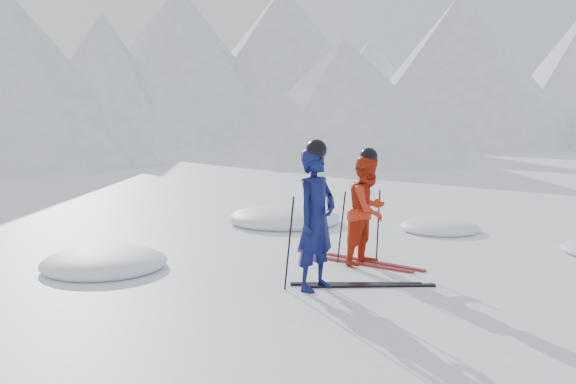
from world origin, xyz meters
name	(u,v)px	position (x,y,z in m)	size (l,w,h in m)	color
ground	(402,262)	(0.00, 0.00, 0.00)	(160.00, 160.00, 0.00)	white
mountain_range	(146,55)	(5.71, 35.31, 6.72)	(106.15, 62.94, 15.53)	#B2BCD1
skier_blue	(316,220)	(-1.93, -0.70, 0.89)	(0.65, 0.43, 1.78)	#0B1147
skier_red	(368,210)	(-0.55, 0.13, 0.81)	(0.79, 0.61, 1.62)	red
pole_blue_left	(289,243)	(-2.23, -0.55, 0.59)	(0.02, 0.02, 1.18)	black
pole_blue_right	(323,238)	(-1.68, -0.45, 0.59)	(0.02, 0.02, 1.18)	black
pole_red_left	(341,227)	(-0.85, 0.38, 0.54)	(0.02, 0.02, 1.08)	black
pole_red_right	(378,225)	(-0.25, 0.28, 0.54)	(0.02, 0.02, 1.08)	black
ski_worn_left	(361,264)	(-0.67, 0.13, 0.01)	(0.09, 1.70, 0.03)	black
ski_worn_right	(374,262)	(-0.43, 0.13, 0.01)	(0.09, 1.70, 0.03)	black
ski_loose_a	(356,284)	(-1.37, -0.78, 0.01)	(0.09, 1.70, 0.03)	black
ski_loose_b	(369,286)	(-1.27, -0.93, 0.01)	(0.09, 1.70, 0.03)	black
snow_lumps	(299,235)	(-0.32, 2.64, 0.00)	(8.77, 6.84, 0.51)	white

